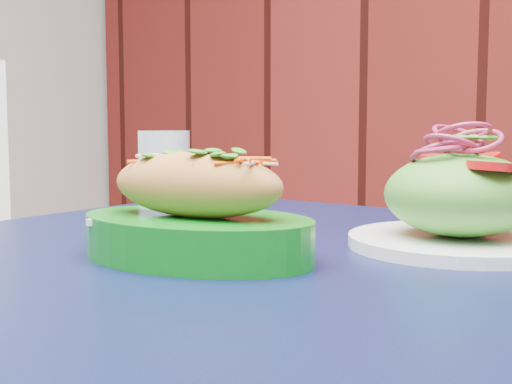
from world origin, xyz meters
The scene contains 4 objects.
cafe_table centered at (-0.40, 1.44, 0.66)m, with size 0.83×0.83×0.75m.
banh_mi_basket centered at (-0.44, 1.39, 0.79)m, with size 0.25×0.19×0.11m.
salad_plate centered at (-0.28, 1.60, 0.80)m, with size 0.22×0.22×0.12m.
water_glass centered at (-0.69, 1.59, 0.81)m, with size 0.07×0.07×0.11m, color silver.
Camera 1 is at (0.00, 0.92, 0.88)m, focal length 50.00 mm.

